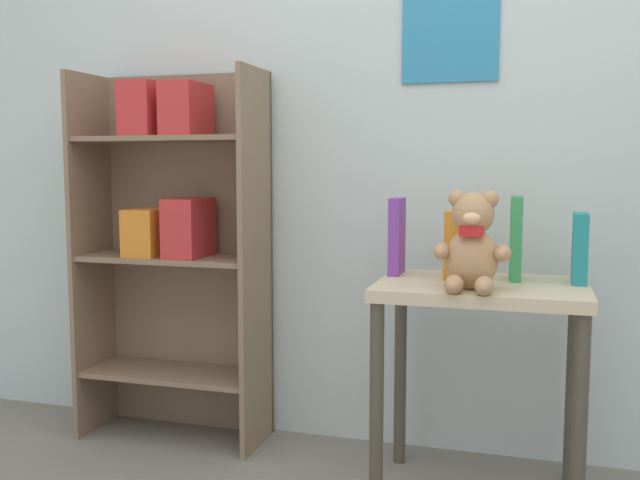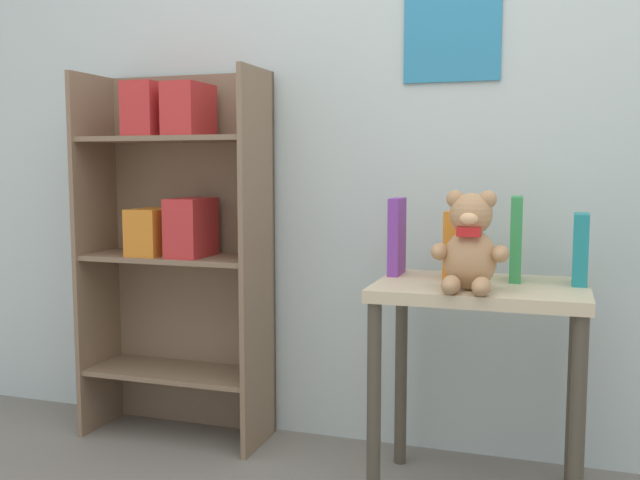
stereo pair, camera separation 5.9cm
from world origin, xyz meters
TOP-DOWN VIEW (x-y plane):
  - wall_back at (-0.00, 1.53)m, footprint 4.80×0.07m
  - bookshelf_side at (-0.97, 1.37)m, footprint 0.67×0.28m
  - display_table at (0.13, 1.16)m, footprint 0.60×0.43m
  - teddy_bear at (0.11, 1.03)m, footprint 0.21×0.19m
  - book_standing_purple at (-0.14, 1.26)m, footprint 0.03×0.12m
  - book_standing_orange at (0.04, 1.23)m, footprint 0.05×0.15m
  - book_standing_green at (0.22, 1.25)m, footprint 0.04×0.13m
  - book_standing_teal at (0.40, 1.24)m, footprint 0.04×0.13m

SIDE VIEW (x-z plane):
  - display_table at x=0.13m, z-range 0.21..0.87m
  - book_standing_teal at x=0.40m, z-range 0.65..0.86m
  - book_standing_orange at x=0.04m, z-range 0.65..0.86m
  - bookshelf_side at x=-0.97m, z-range 0.10..1.43m
  - book_standing_purple at x=-0.14m, z-range 0.65..0.89m
  - teddy_bear at x=0.11m, z-range 0.64..0.92m
  - book_standing_green at x=0.22m, z-range 0.65..0.90m
  - wall_back at x=0.00m, z-range 0.00..2.50m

